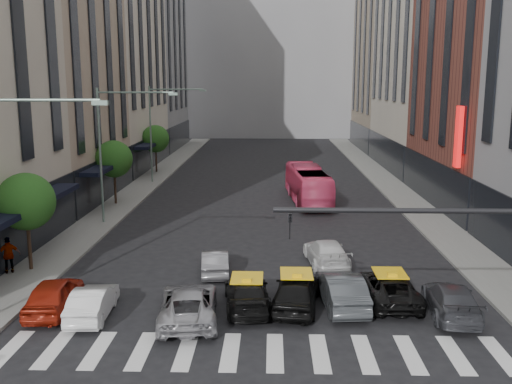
# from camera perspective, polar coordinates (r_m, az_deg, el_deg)

# --- Properties ---
(ground) EXTENTS (160.00, 160.00, 0.00)m
(ground) POSITION_cam_1_polar(r_m,az_deg,el_deg) (19.87, 0.11, -17.67)
(ground) COLOR black
(ground) RESTS_ON ground
(sidewalk_left) EXTENTS (3.00, 96.00, 0.15)m
(sidewalk_left) POSITION_cam_1_polar(r_m,az_deg,el_deg) (49.82, -12.29, -0.23)
(sidewalk_left) COLOR slate
(sidewalk_left) RESTS_ON ground
(sidewalk_right) EXTENTS (3.00, 96.00, 0.15)m
(sidewalk_right) POSITION_cam_1_polar(r_m,az_deg,el_deg) (49.61, 14.45, -0.38)
(sidewalk_right) COLOR slate
(sidewalk_right) RESTS_ON ground
(building_left_b) EXTENTS (8.00, 16.00, 24.00)m
(building_left_b) POSITION_cam_1_polar(r_m,az_deg,el_deg) (48.74, -19.92, 13.23)
(building_left_b) COLOR tan
(building_left_b) RESTS_ON ground
(building_left_c) EXTENTS (8.00, 20.00, 36.00)m
(building_left_c) POSITION_cam_1_polar(r_m,az_deg,el_deg) (66.34, -14.36, 17.97)
(building_left_c) COLOR beige
(building_left_c) RESTS_ON ground
(building_left_d) EXTENTS (8.00, 18.00, 30.00)m
(building_left_d) POSITION_cam_1_polar(r_m,az_deg,el_deg) (84.44, -10.65, 14.49)
(building_left_d) COLOR gray
(building_left_d) RESTS_ON ground
(building_right_b) EXTENTS (8.00, 18.00, 26.00)m
(building_right_b) POSITION_cam_1_polar(r_m,az_deg,el_deg) (47.55, 22.73, 14.33)
(building_right_b) COLOR brown
(building_right_b) RESTS_ON ground
(building_right_d) EXTENTS (8.00, 18.00, 28.00)m
(building_right_d) POSITION_cam_1_polar(r_m,az_deg,el_deg) (84.20, 13.34, 13.71)
(building_right_d) COLOR tan
(building_right_d) RESTS_ON ground
(building_far) EXTENTS (30.00, 10.00, 36.00)m
(building_far) POSITION_cam_1_polar(r_m,az_deg,el_deg) (102.79, 1.42, 15.68)
(building_far) COLOR gray
(building_far) RESTS_ON ground
(tree_near) EXTENTS (2.88, 2.88, 4.95)m
(tree_near) POSITION_cam_1_polar(r_m,az_deg,el_deg) (30.62, -22.01, -0.91)
(tree_near) COLOR black
(tree_near) RESTS_ON sidewalk_left
(tree_mid) EXTENTS (2.88, 2.88, 4.95)m
(tree_mid) POSITION_cam_1_polar(r_m,az_deg,el_deg) (45.51, -14.03, 3.22)
(tree_mid) COLOR black
(tree_mid) RESTS_ON sidewalk_left
(tree_far) EXTENTS (2.88, 2.88, 4.95)m
(tree_far) POSITION_cam_1_polar(r_m,az_deg,el_deg) (60.97, -10.02, 5.26)
(tree_far) COLOR black
(tree_far) RESTS_ON sidewalk_left
(streetlamp_near) EXTENTS (5.38, 0.25, 9.00)m
(streetlamp_near) POSITION_cam_1_polar(r_m,az_deg,el_deg) (24.14, -24.19, 1.37)
(streetlamp_near) COLOR gray
(streetlamp_near) RESTS_ON sidewalk_left
(streetlamp_mid) EXTENTS (5.38, 0.25, 9.00)m
(streetlamp_mid) POSITION_cam_1_polar(r_m,az_deg,el_deg) (39.05, -14.04, 5.31)
(streetlamp_mid) COLOR gray
(streetlamp_mid) RESTS_ON sidewalk_left
(streetlamp_far) EXTENTS (5.38, 0.25, 9.00)m
(streetlamp_far) POSITION_cam_1_polar(r_m,az_deg,el_deg) (54.58, -9.54, 7.00)
(streetlamp_far) COLOR gray
(streetlamp_far) RESTS_ON sidewalk_left
(liberty_sign) EXTENTS (0.30, 0.70, 4.00)m
(liberty_sign) POSITION_cam_1_polar(r_m,az_deg,el_deg) (39.51, 19.60, 5.21)
(liberty_sign) COLOR red
(liberty_sign) RESTS_ON ground
(car_red) EXTENTS (2.04, 4.39, 1.46)m
(car_red) POSITION_cam_1_polar(r_m,az_deg,el_deg) (25.75, -19.54, -9.66)
(car_red) COLOR maroon
(car_red) RESTS_ON ground
(car_white_front) EXTENTS (1.58, 4.01, 1.30)m
(car_white_front) POSITION_cam_1_polar(r_m,az_deg,el_deg) (24.71, -16.03, -10.53)
(car_white_front) COLOR white
(car_white_front) RESTS_ON ground
(car_silver) EXTENTS (2.81, 5.18, 1.38)m
(car_silver) POSITION_cam_1_polar(r_m,az_deg,el_deg) (23.65, -6.78, -11.05)
(car_silver) COLOR #9E9EA3
(car_silver) RESTS_ON ground
(taxi_left) EXTENTS (2.34, 4.75, 1.33)m
(taxi_left) POSITION_cam_1_polar(r_m,az_deg,el_deg) (24.66, -0.90, -10.09)
(taxi_left) COLOR black
(taxi_left) RESTS_ON ground
(taxi_center) EXTENTS (2.39, 4.72, 1.54)m
(taxi_center) POSITION_cam_1_polar(r_m,az_deg,el_deg) (24.64, 4.04, -9.87)
(taxi_center) COLOR black
(taxi_center) RESTS_ON ground
(car_grey_mid) EXTENTS (1.99, 4.69, 1.51)m
(car_grey_mid) POSITION_cam_1_polar(r_m,az_deg,el_deg) (25.06, 8.55, -9.65)
(car_grey_mid) COLOR #3B3F43
(car_grey_mid) RESTS_ON ground
(taxi_right) EXTENTS (2.23, 4.78, 1.32)m
(taxi_right) POSITION_cam_1_polar(r_m,az_deg,el_deg) (25.94, 13.17, -9.32)
(taxi_right) COLOR black
(taxi_right) RESTS_ON ground
(car_grey_curb) EXTENTS (2.28, 4.76, 1.34)m
(car_grey_curb) POSITION_cam_1_polar(r_m,az_deg,el_deg) (25.28, 18.96, -10.16)
(car_grey_curb) COLOR #3C3E44
(car_grey_curb) RESTS_ON ground
(car_row2_left) EXTENTS (1.70, 3.87, 1.24)m
(car_row2_left) POSITION_cam_1_polar(r_m,az_deg,el_deg) (28.98, -4.12, -6.96)
(car_row2_left) COLOR gray
(car_row2_left) RESTS_ON ground
(car_row2_right) EXTENTS (2.42, 4.88, 1.36)m
(car_row2_right) POSITION_cam_1_polar(r_m,az_deg,el_deg) (30.40, 7.06, -6.03)
(car_row2_right) COLOR silver
(car_row2_right) RESTS_ON ground
(bus) EXTENTS (3.37, 10.50, 2.87)m
(bus) POSITION_cam_1_polar(r_m,az_deg,el_deg) (45.82, 5.21, 0.74)
(bus) COLOR #EA4571
(bus) RESTS_ON ground
(pedestrian_far) EXTENTS (1.16, 0.92, 1.84)m
(pedestrian_far) POSITION_cam_1_polar(r_m,az_deg,el_deg) (31.00, -23.49, -5.80)
(pedestrian_far) COLOR gray
(pedestrian_far) RESTS_ON sidewalk_left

